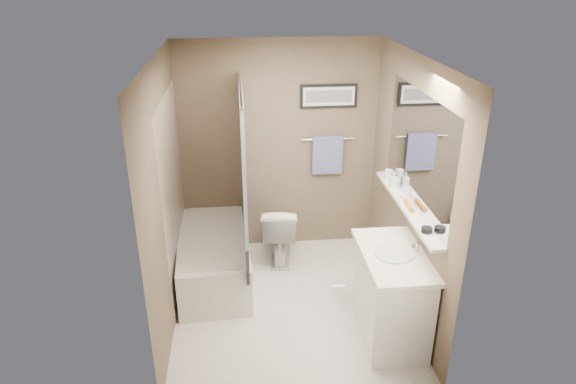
{
  "coord_description": "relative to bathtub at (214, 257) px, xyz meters",
  "views": [
    {
      "loc": [
        -0.43,
        -4.17,
        3.08
      ],
      "look_at": [
        0.0,
        0.15,
        1.15
      ],
      "focal_mm": 32.0,
      "sensor_mm": 36.0,
      "label": 1
    }
  ],
  "objects": [
    {
      "name": "pink_comb",
      "position": [
        1.79,
        -0.56,
        0.87
      ],
      "size": [
        0.04,
        0.16,
        0.01
      ],
      "primitive_type": "cube",
      "rotation": [
        0.0,
        0.0,
        -0.05
      ],
      "color": "pink",
      "rests_on": "shelf"
    },
    {
      "name": "bathtub",
      "position": [
        0.0,
        0.0,
        0.0
      ],
      "size": [
        0.78,
        1.54,
        0.5
      ],
      "primitive_type": "cube",
      "rotation": [
        0.0,
        0.0,
        0.05
      ],
      "color": "silver",
      "rests_on": "ground"
    },
    {
      "name": "curtain_rod",
      "position": [
        0.35,
        -0.06,
        1.8
      ],
      "size": [
        0.02,
        1.55,
        0.02
      ],
      "primitive_type": "cylinder",
      "rotation": [
        1.57,
        0.0,
        0.0
      ],
      "color": "silver",
      "rests_on": "wall_left"
    },
    {
      "name": "curtain_lower",
      "position": [
        0.35,
        -0.06,
        0.33
      ],
      "size": [
        0.03,
        1.45,
        0.36
      ],
      "primitive_type": "cube",
      "color": "#222840",
      "rests_on": "curtain_rod"
    },
    {
      "name": "vanity",
      "position": [
        1.6,
        -1.09,
        0.15
      ],
      "size": [
        0.55,
        0.92,
        0.8
      ],
      "primitive_type": "cube",
      "rotation": [
        0.0,
        0.0,
        -0.05
      ],
      "color": "white",
      "rests_on": "ground"
    },
    {
      "name": "faucet_knob",
      "position": [
        1.78,
        -0.99,
        0.62
      ],
      "size": [
        0.05,
        0.05,
        0.05
      ],
      "primitive_type": "sphere",
      "color": "silver",
      "rests_on": "countertop"
    },
    {
      "name": "wall_left",
      "position": [
        -0.33,
        -0.56,
        0.95
      ],
      "size": [
        0.04,
        2.5,
        2.4
      ],
      "primitive_type": "cube",
      "color": "brown",
      "rests_on": "ground"
    },
    {
      "name": "wall_front",
      "position": [
        0.75,
        -1.79,
        0.95
      ],
      "size": [
        2.2,
        0.04,
        2.4
      ],
      "primitive_type": "cube",
      "color": "brown",
      "rests_on": "ground"
    },
    {
      "name": "sink_basin",
      "position": [
        1.58,
        -1.09,
        0.6
      ],
      "size": [
        0.34,
        0.34,
        0.01
      ],
      "primitive_type": "cylinder",
      "color": "silver",
      "rests_on": "countertop"
    },
    {
      "name": "towel",
      "position": [
        1.3,
        0.63,
        0.87
      ],
      "size": [
        0.34,
        0.05,
        0.44
      ],
      "primitive_type": "cube",
      "color": "#8A95C8",
      "rests_on": "towel_bar"
    },
    {
      "name": "countertop",
      "position": [
        1.59,
        -1.09,
        0.57
      ],
      "size": [
        0.54,
        0.96,
        0.04
      ],
      "primitive_type": "cube",
      "color": "white",
      "rests_on": "vanity"
    },
    {
      "name": "toilet",
      "position": [
        0.73,
        0.32,
        0.09
      ],
      "size": [
        0.45,
        0.7,
        0.68
      ],
      "primitive_type": "imported",
      "rotation": [
        0.0,
        0.0,
        3.03
      ],
      "color": "white",
      "rests_on": "ground"
    },
    {
      "name": "door",
      "position": [
        1.3,
        -1.8,
        0.75
      ],
      "size": [
        0.8,
        0.02,
        2.0
      ],
      "primitive_type": "cube",
      "color": "silver",
      "rests_on": "wall_front"
    },
    {
      "name": "soap_bottle",
      "position": [
        1.79,
        -0.31,
        0.94
      ],
      "size": [
        0.07,
        0.07,
        0.14
      ],
      "primitive_type": "imported",
      "rotation": [
        0.0,
        0.0,
        -0.05
      ],
      "color": "#999999",
      "rests_on": "shelf"
    },
    {
      "name": "tub_rim",
      "position": [
        -0.0,
        0.0,
        0.25
      ],
      "size": [
        0.56,
        1.36,
        0.02
      ],
      "primitive_type": "cube",
      "color": "silver",
      "rests_on": "bathtub"
    },
    {
      "name": "hair_brush_front",
      "position": [
        1.79,
        -0.78,
        0.89
      ],
      "size": [
        0.05,
        0.22,
        0.04
      ],
      "primitive_type": "cylinder",
      "rotation": [
        1.57,
        0.0,
        -0.04
      ],
      "color": "orange",
      "rests_on": "shelf"
    },
    {
      "name": "ground",
      "position": [
        0.75,
        -0.56,
        -0.25
      ],
      "size": [
        2.5,
        2.5,
        0.0
      ],
      "primitive_type": "plane",
      "color": "silver",
      "rests_on": "ground"
    },
    {
      "name": "art_mat",
      "position": [
        1.3,
        0.66,
        1.53
      ],
      "size": [
        0.56,
        0.0,
        0.2
      ],
      "primitive_type": "cube",
      "color": "white",
      "rests_on": "art_frame"
    },
    {
      "name": "towel_bar",
      "position": [
        1.3,
        0.65,
        1.05
      ],
      "size": [
        0.6,
        0.02,
        0.02
      ],
      "primitive_type": "cylinder",
      "rotation": [
        0.0,
        1.57,
        0.0
      ],
      "color": "silver",
      "rests_on": "wall_back"
    },
    {
      "name": "curtain_upper",
      "position": [
        0.35,
        -0.06,
        1.15
      ],
      "size": [
        0.03,
        1.45,
        1.28
      ],
      "primitive_type": "cube",
      "color": "white",
      "rests_on": "curtain_rod"
    },
    {
      "name": "ceiling",
      "position": [
        0.75,
        -0.56,
        2.13
      ],
      "size": [
        2.2,
        2.5,
        0.04
      ],
      "primitive_type": "cube",
      "color": "white",
      "rests_on": "wall_back"
    },
    {
      "name": "wall_right",
      "position": [
        1.83,
        -0.56,
        0.95
      ],
      "size": [
        0.04,
        2.5,
        2.4
      ],
      "primitive_type": "cube",
      "color": "brown",
      "rests_on": "ground"
    },
    {
      "name": "faucet_spout",
      "position": [
        1.78,
        -1.09,
        0.64
      ],
      "size": [
        0.02,
        0.02,
        0.1
      ],
      "primitive_type": "cylinder",
      "color": "silver",
      "rests_on": "countertop"
    },
    {
      "name": "glass_jar",
      "position": [
        1.79,
        -0.12,
        0.92
      ],
      "size": [
        0.08,
        0.08,
        0.1
      ],
      "primitive_type": "cylinder",
      "color": "silver",
      "rests_on": "shelf"
    },
    {
      "name": "tile_surround",
      "position": [
        -0.34,
        -0.06,
        0.75
      ],
      "size": [
        0.02,
        1.55,
        2.0
      ],
      "primitive_type": "cube",
      "color": "tan",
      "rests_on": "wall_left"
    },
    {
      "name": "door_handle",
      "position": [
        0.97,
        -1.75,
        0.75
      ],
      "size": [
        0.1,
        0.02,
        0.02
      ],
      "primitive_type": "cylinder",
      "rotation": [
        0.0,
        1.57,
        0.0
      ],
      "color": "silver",
      "rests_on": "door"
    },
    {
      "name": "wall_back",
      "position": [
        0.75,
        0.67,
        0.95
      ],
      "size": [
        2.2,
        0.04,
        2.4
      ],
      "primitive_type": "cube",
      "color": "brown",
      "rests_on": "ground"
    },
    {
      "name": "art_image",
      "position": [
        1.3,
        0.65,
        1.53
      ],
      "size": [
        0.5,
        0.0,
        0.13
      ],
      "primitive_type": "cube",
      "color": "#595959",
      "rests_on": "art_mat"
    },
    {
      "name": "candle_bowl_near",
      "position": [
        1.79,
        -1.23,
        0.89
      ],
      "size": [
        0.09,
        0.09,
        0.04
      ],
      "primitive_type": "cylinder",
      "color": "black",
      "rests_on": "shelf"
    },
    {
      "name": "mirror",
      "position": [
        1.84,
        -0.71,
        1.37
      ],
      "size": [
        0.02,
        1.6,
        1.0
      ],
      "primitive_type": "cube",
      "color": "silver",
      "rests_on": "wall_right"
    },
    {
      "name": "art_frame",
      "position": [
        1.3,
        0.67,
        1.53
      ],
      "size": [
        0.62,
        0.02,
        0.26
      ],
      "primitive_type": "cube",
      "color": "black",
      "rests_on": "wall_back"
    },
    {
      "name": "shelf",
      "position": [
        1.79,
        -0.71,
        0.85
      ],
      "size": [
        0.12,
        1.6,
        0.03
      ],
      "primitive_type": "cube",
      "color": "silver",
      "rests_on": "wall_right"
    }
  ]
}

